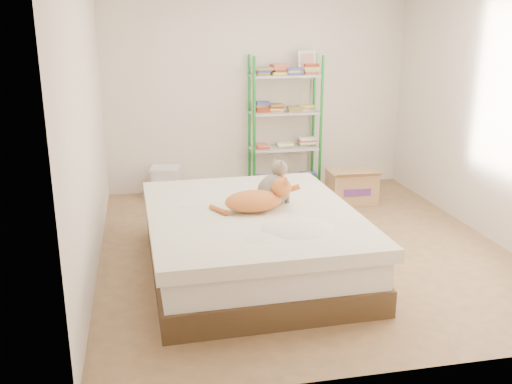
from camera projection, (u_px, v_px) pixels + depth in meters
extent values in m
cube|color=#A77E53|center=(301.00, 246.00, 5.52)|extent=(3.80, 4.20, 0.01)
cube|color=silver|center=(258.00, 87.00, 7.11)|extent=(3.80, 0.01, 2.60)
cube|color=silver|center=(410.00, 171.00, 3.18)|extent=(3.80, 0.01, 2.60)
cube|color=silver|center=(87.00, 120.00, 4.78)|extent=(0.01, 4.20, 2.60)
cube|color=silver|center=(494.00, 106.00, 5.51)|extent=(0.01, 4.20, 2.60)
cube|color=#4B3420|center=(252.00, 259.00, 4.97)|extent=(1.75, 2.16, 0.21)
cube|color=white|center=(252.00, 235.00, 4.90)|extent=(1.70, 2.10, 0.23)
cube|color=#FFF3CC|center=(252.00, 216.00, 4.85)|extent=(1.78, 2.21, 0.11)
cylinder|color=#1C9030|center=(254.00, 128.00, 6.87)|extent=(0.04, 0.04, 1.70)
cylinder|color=#1C9030|center=(249.00, 124.00, 7.17)|extent=(0.04, 0.04, 1.70)
cylinder|color=#1C9030|center=(321.00, 126.00, 7.03)|extent=(0.04, 0.04, 1.70)
cylinder|color=#1C9030|center=(313.00, 121.00, 7.33)|extent=(0.04, 0.04, 1.70)
cube|color=beige|center=(284.00, 182.00, 7.31)|extent=(0.86, 0.34, 0.02)
cube|color=beige|center=(284.00, 148.00, 7.18)|extent=(0.86, 0.34, 0.02)
cube|color=beige|center=(285.00, 113.00, 7.05)|extent=(0.86, 0.34, 0.02)
cube|color=beige|center=(285.00, 76.00, 6.92)|extent=(0.86, 0.34, 0.02)
cube|color=#9E371B|center=(261.00, 179.00, 7.24)|extent=(0.20, 0.16, 0.09)
cube|color=#9E371B|center=(306.00, 177.00, 7.35)|extent=(0.20, 0.16, 0.09)
cube|color=#9E371B|center=(261.00, 145.00, 7.11)|extent=(0.20, 0.16, 0.09)
cube|color=#9E371B|center=(284.00, 144.00, 7.17)|extent=(0.20, 0.16, 0.09)
cube|color=#9E371B|center=(307.00, 143.00, 7.22)|extent=(0.20, 0.16, 0.09)
cube|color=#9E371B|center=(261.00, 109.00, 6.98)|extent=(0.20, 0.16, 0.09)
cube|color=#9E371B|center=(277.00, 108.00, 7.02)|extent=(0.20, 0.16, 0.09)
cube|color=#9E371B|center=(293.00, 108.00, 7.05)|extent=(0.20, 0.16, 0.09)
cube|color=#9E371B|center=(308.00, 107.00, 7.09)|extent=(0.20, 0.16, 0.09)
cube|color=#9E371B|center=(261.00, 71.00, 6.85)|extent=(0.20, 0.16, 0.09)
cube|color=#9E371B|center=(278.00, 71.00, 6.89)|extent=(0.20, 0.16, 0.09)
cube|color=#9E371B|center=(294.00, 71.00, 6.92)|extent=(0.20, 0.16, 0.09)
cube|color=#9E371B|center=(309.00, 70.00, 6.96)|extent=(0.20, 0.16, 0.09)
cube|color=white|center=(307.00, 62.00, 6.98)|extent=(0.22, 0.08, 0.28)
cube|color=#EE5230|center=(307.00, 62.00, 6.97)|extent=(0.17, 0.06, 0.21)
cube|color=tan|center=(351.00, 187.00, 6.81)|extent=(0.56, 0.45, 0.38)
cube|color=#582874|center=(359.00, 192.00, 6.61)|extent=(0.32, 0.02, 0.08)
cube|color=tan|center=(359.00, 176.00, 6.56)|extent=(0.55, 0.19, 0.12)
cube|color=white|center=(166.00, 184.00, 6.98)|extent=(0.35, 0.32, 0.36)
cube|color=white|center=(165.00, 168.00, 6.92)|extent=(0.39, 0.36, 0.03)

